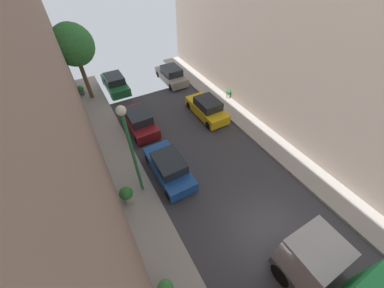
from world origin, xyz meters
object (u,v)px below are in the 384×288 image
Objects in this scene: parked_car_right_2 at (171,75)px; parked_car_left_4 at (139,121)px; parked_car_left_5 at (115,83)px; potted_plant_1 at (228,94)px; street_tree_2 at (73,45)px; potted_plant_5 at (126,194)px; parked_car_right_1 at (207,108)px; lamp_post at (130,142)px; parked_car_left_3 at (169,167)px; potted_plant_0 at (81,90)px.

parked_car_left_4 is at bearing -134.44° from parked_car_right_2.
parked_car_left_5 is (0.00, 6.67, 0.00)m from parked_car_left_4.
parked_car_left_5 is 5.52m from parked_car_right_2.
parked_car_left_5 is 5.00× the size of potted_plant_1.
potted_plant_5 is (-0.49, -12.21, -3.99)m from street_tree_2.
parked_car_right_1 is at bearing -90.00° from parked_car_right_2.
parked_car_left_4 is at bearing 71.04° from lamp_post.
lamp_post is at bearing 20.30° from potted_plant_5.
parked_car_left_3 is 1.00× the size of parked_car_left_4.
parked_car_left_3 is at bearing -90.00° from parked_car_left_5.
street_tree_2 is at bearing 101.62° from parked_car_left_3.
street_tree_2 reaches higher than lamp_post.
potted_plant_0 is at bearing 147.21° from potted_plant_1.
street_tree_2 is (-7.78, 7.48, 4.06)m from parked_car_right_1.
parked_car_left_3 is 12.05m from parked_car_right_2.
parked_car_right_1 is (5.40, -7.83, 0.00)m from parked_car_left_5.
street_tree_2 is 11.89m from lamp_post.
parked_car_right_1 is 3.21m from potted_plant_1.
lamp_post reaches higher than potted_plant_0.
street_tree_2 reaches higher than parked_car_right_1.
potted_plant_5 is (-2.87, -0.62, 0.07)m from parked_car_left_3.
parked_car_right_2 is 0.67× the size of street_tree_2.
potted_plant_1 is (3.01, 1.10, -0.10)m from parked_car_right_1.
potted_plant_1 is at bearing -30.59° from street_tree_2.
parked_car_right_2 reaches higher than potted_plant_5.
parked_car_right_2 is 14.08m from potted_plant_5.
parked_car_right_1 is 5.00× the size of potted_plant_1.
parked_car_left_3 is 0.72× the size of lamp_post.
street_tree_2 is (-2.38, -0.35, 4.06)m from parked_car_left_5.
lamp_post reaches higher than parked_car_left_5.
potted_plant_1 is (10.80, -6.38, -4.16)m from street_tree_2.
parked_car_right_1 is at bearing -160.02° from potted_plant_1.
parked_car_left_3 is 11.93m from parked_car_left_5.
parked_car_left_3 and parked_car_right_2 have the same top height.
lamp_post reaches higher than potted_plant_5.
lamp_post is (-1.90, -5.53, 3.26)m from parked_car_left_4.
lamp_post is (1.17, -12.86, 3.39)m from potted_plant_0.
parked_car_right_2 is 5.00× the size of potted_plant_1.
potted_plant_0 reaches higher than potted_plant_1.
parked_car_left_5 is 12.77m from lamp_post.
potted_plant_1 is at bearing 27.31° from potted_plant_5.
parked_car_left_3 is 3.78m from lamp_post.
street_tree_2 is 7.46× the size of potted_plant_1.
parked_car_right_1 is (5.40, -1.16, 0.00)m from parked_car_left_4.
potted_plant_0 is (-3.07, 0.67, -0.13)m from parked_car_left_5.
potted_plant_5 is (-8.27, -11.40, 0.07)m from parked_car_right_2.
parked_car_left_3 is at bearing -90.00° from parked_car_left_4.
parked_car_left_3 is at bearing -116.62° from parked_car_right_2.
street_tree_2 is at bearing 136.14° from parked_car_right_1.
parked_car_left_4 is 6.67m from parked_car_left_5.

